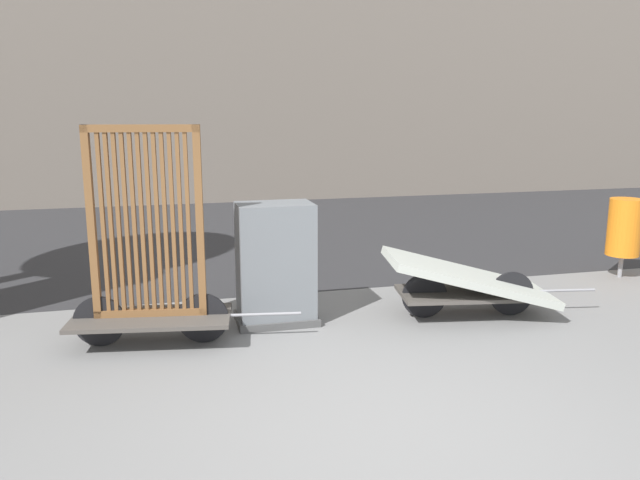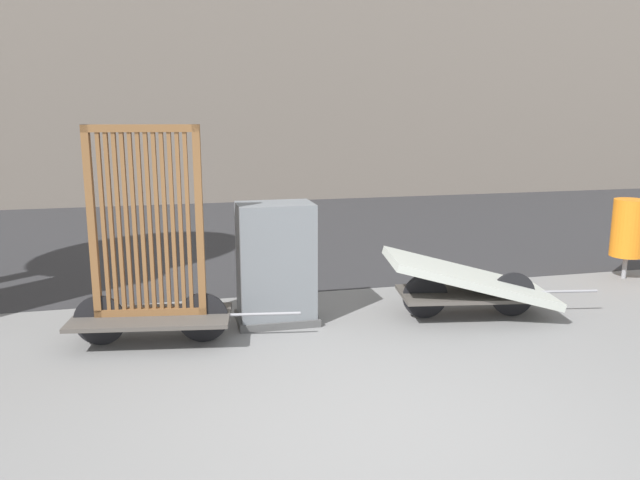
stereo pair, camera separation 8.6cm
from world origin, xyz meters
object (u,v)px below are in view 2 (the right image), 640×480
at_px(bike_cart_with_mattress, 470,283).
at_px(trash_bin, 629,228).
at_px(utility_cabinet, 276,267).
at_px(bike_cart_with_bedframe, 149,269).

xyz_separation_m(bike_cart_with_mattress, trash_bin, (2.82, 0.99, 0.30)).
height_order(utility_cabinet, trash_bin, utility_cabinet).
bearing_deg(bike_cart_with_bedframe, trash_bin, 17.98).
distance_m(bike_cart_with_mattress, trash_bin, 3.00).
height_order(bike_cart_with_bedframe, utility_cabinet, bike_cart_with_bedframe).
xyz_separation_m(bike_cart_with_bedframe, trash_bin, (6.22, 0.99, -0.06)).
distance_m(bike_cart_with_bedframe, utility_cabinet, 1.34).
xyz_separation_m(bike_cart_with_bedframe, bike_cart_with_mattress, (3.40, 0.00, -0.36)).
distance_m(bike_cart_with_mattress, utility_cabinet, 2.14).
relative_size(bike_cart_with_mattress, utility_cabinet, 1.86).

